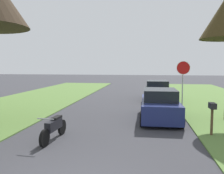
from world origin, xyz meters
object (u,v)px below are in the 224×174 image
stop_sign_far (183,75)px  curbside_mailbox (212,110)px  parked_sedan_navy (160,105)px  parked_sedan_black (157,91)px  parked_motorcycle (54,127)px

stop_sign_far → curbside_mailbox: (0.38, -5.03, -1.14)m
parked_sedan_navy → parked_sedan_black: (0.15, 6.49, 0.00)m
curbside_mailbox → stop_sign_far: bearing=94.3°
stop_sign_far → curbside_mailbox: size_ratio=2.34×
stop_sign_far → curbside_mailbox: bearing=-85.7°
parked_sedan_navy → curbside_mailbox: parked_sedan_navy is taller
parked_sedan_black → curbside_mailbox: parked_sedan_black is taller
parked_sedan_navy → curbside_mailbox: size_ratio=3.48×
parked_motorcycle → curbside_mailbox: curbside_mailbox is taller
stop_sign_far → parked_sedan_navy: stop_sign_far is taller
stop_sign_far → parked_sedan_navy: (-1.49, -2.41, -1.47)m
parked_sedan_black → parked_sedan_navy: bearing=-91.3°
parked_sedan_black → parked_motorcycle: size_ratio=2.15×
stop_sign_far → parked_sedan_navy: 3.19m
parked_sedan_navy → parked_sedan_black: 6.49m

